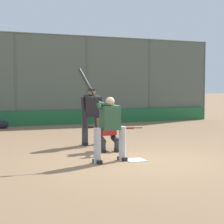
% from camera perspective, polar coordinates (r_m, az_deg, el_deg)
% --- Properties ---
extents(ground_plane, '(160.00, 160.00, 0.00)m').
position_cam_1_polar(ground_plane, '(8.63, 3.54, -7.36)').
color(ground_plane, '#846647').
extents(home_plate_marker, '(0.43, 0.43, 0.01)m').
position_cam_1_polar(home_plate_marker, '(8.63, 3.54, -7.32)').
color(home_plate_marker, white).
rests_on(home_plate_marker, ground_plane).
extents(backstop_fence, '(16.09, 0.08, 4.03)m').
position_cam_1_polar(backstop_fence, '(16.87, -9.07, 5.22)').
color(backstop_fence, '#515651').
rests_on(backstop_fence, ground_plane).
extents(padding_wall, '(15.69, 0.18, 0.64)m').
position_cam_1_polar(padding_wall, '(16.82, -8.94, -0.86)').
color(padding_wall, '#236638').
rests_on(padding_wall, ground_plane).
extents(bleachers_beyond, '(11.21, 3.05, 1.80)m').
position_cam_1_polar(bleachers_beyond, '(20.14, -5.29, 0.68)').
color(bleachers_beyond, slate).
rests_on(bleachers_beyond, ground_plane).
extents(batter_at_plate, '(1.05, 0.60, 2.09)m').
position_cam_1_polar(batter_at_plate, '(8.32, -0.39, -2.24)').
color(batter_at_plate, '#B7B7BC').
rests_on(batter_at_plate, ground_plane).
extents(catcher_behind_plate, '(0.59, 0.72, 1.09)m').
position_cam_1_polar(catcher_behind_plate, '(9.77, -0.50, -2.69)').
color(catcher_behind_plate, '#333333').
rests_on(catcher_behind_plate, ground_plane).
extents(umpire_home, '(0.67, 0.41, 1.64)m').
position_cam_1_polar(umpire_home, '(10.76, -3.11, -0.42)').
color(umpire_home, '#333333').
rests_on(umpire_home, ground_plane).
extents(spare_bat_near_backstop, '(0.82, 0.18, 0.07)m').
position_cam_1_polar(spare_bat_near_backstop, '(15.09, 2.73, -2.45)').
color(spare_bat_near_backstop, black).
rests_on(spare_bat_near_backstop, ground_plane).
extents(fielding_glove_on_dirt, '(0.29, 0.22, 0.10)m').
position_cam_1_polar(fielding_glove_on_dirt, '(15.38, -3.23, -2.26)').
color(fielding_glove_on_dirt, black).
rests_on(fielding_glove_on_dirt, ground_plane).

